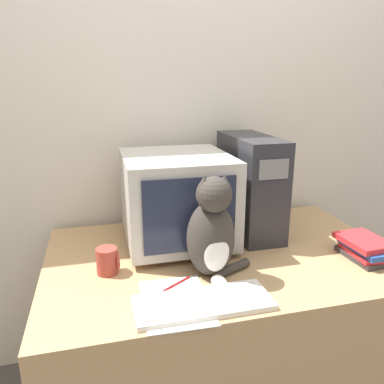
{
  "coord_description": "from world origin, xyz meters",
  "views": [
    {
      "loc": [
        -0.47,
        -0.88,
        1.42
      ],
      "look_at": [
        -0.13,
        0.45,
        1.02
      ],
      "focal_mm": 35.0,
      "sensor_mm": 36.0,
      "label": 1
    }
  ],
  "objects": [
    {
      "name": "cat",
      "position": [
        -0.1,
        0.28,
        0.91
      ],
      "size": [
        0.25,
        0.22,
        0.38
      ],
      "rotation": [
        0.0,
        0.0,
        0.03
      ],
      "color": "#38332D",
      "rests_on": "desk"
    },
    {
      "name": "computer_tower",
      "position": [
        0.2,
        0.65,
        0.97
      ],
      "size": [
        0.18,
        0.45,
        0.44
      ],
      "color": "#28282D",
      "rests_on": "desk"
    },
    {
      "name": "paper_sheet",
      "position": [
        -0.26,
        0.14,
        0.75
      ],
      "size": [
        0.22,
        0.3,
        0.0
      ],
      "color": "white",
      "rests_on": "desk"
    },
    {
      "name": "pen",
      "position": [
        -0.24,
        0.24,
        0.75
      ],
      "size": [
        0.12,
        0.08,
        0.01
      ],
      "color": "maroon",
      "rests_on": "desk"
    },
    {
      "name": "crt_monitor",
      "position": [
        -0.16,
        0.6,
        0.95
      ],
      "size": [
        0.43,
        0.48,
        0.39
      ],
      "color": "#BCB7AD",
      "rests_on": "desk"
    },
    {
      "name": "wall_back",
      "position": [
        0.0,
        0.95,
        1.25
      ],
      "size": [
        7.0,
        0.05,
        2.5
      ],
      "color": "beige",
      "rests_on": "ground_plane"
    },
    {
      "name": "mug",
      "position": [
        -0.46,
        0.39,
        0.8
      ],
      "size": [
        0.08,
        0.08,
        0.1
      ],
      "color": "#9E382D",
      "rests_on": "desk"
    },
    {
      "name": "book_stack",
      "position": [
        0.53,
        0.26,
        0.79
      ],
      "size": [
        0.16,
        0.22,
        0.08
      ],
      "color": "#383333",
      "rests_on": "desk"
    },
    {
      "name": "keyboard",
      "position": [
        -0.18,
        0.11,
        0.76
      ],
      "size": [
        0.43,
        0.17,
        0.02
      ],
      "color": "silver",
      "rests_on": "desk"
    },
    {
      "name": "desk",
      "position": [
        0.0,
        0.44,
        0.37
      ],
      "size": [
        1.4,
        0.89,
        0.75
      ],
      "color": "tan",
      "rests_on": "ground_plane"
    }
  ]
}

